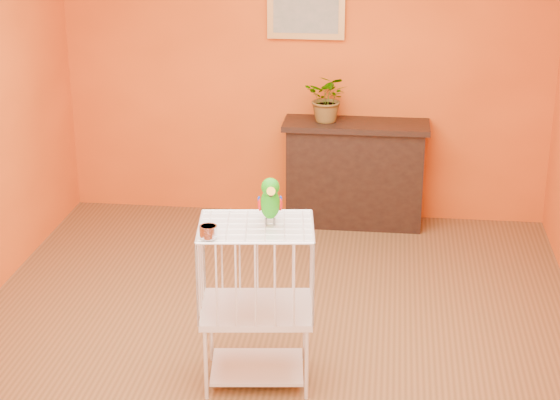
# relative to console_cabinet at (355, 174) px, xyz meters

# --- Properties ---
(ground) EXTENTS (4.50, 4.50, 0.00)m
(ground) POSITION_rel_console_cabinet_xyz_m (-0.43, -2.04, -0.44)
(ground) COLOR brown
(ground) RESTS_ON ground
(room_shell) EXTENTS (4.50, 4.50, 4.50)m
(room_shell) POSITION_rel_console_cabinet_xyz_m (-0.43, -2.04, 1.15)
(room_shell) COLOR orange
(room_shell) RESTS_ON ground
(console_cabinet) EXTENTS (1.17, 0.42, 0.87)m
(console_cabinet) POSITION_rel_console_cabinet_xyz_m (0.00, 0.00, 0.00)
(console_cabinet) COLOR black
(console_cabinet) RESTS_ON ground
(potted_plant) EXTENTS (0.43, 0.46, 0.30)m
(potted_plant) POSITION_rel_console_cabinet_xyz_m (-0.23, 0.03, 0.59)
(potted_plant) COLOR #26722D
(potted_plant) RESTS_ON console_cabinet
(framed_picture) EXTENTS (0.62, 0.04, 0.50)m
(framed_picture) POSITION_rel_console_cabinet_xyz_m (-0.43, 0.17, 1.31)
(framed_picture) COLOR #B98742
(framed_picture) RESTS_ON room_shell
(birdcage) EXTENTS (0.68, 0.55, 0.97)m
(birdcage) POSITION_rel_console_cabinet_xyz_m (-0.44, -2.54, 0.07)
(birdcage) COLOR beige
(birdcage) RESTS_ON ground
(feed_cup) EXTENTS (0.10, 0.10, 0.07)m
(feed_cup) POSITION_rel_console_cabinet_xyz_m (-0.66, -2.75, 0.57)
(feed_cup) COLOR silver
(feed_cup) RESTS_ON birdcage
(parrot) EXTENTS (0.15, 0.26, 0.28)m
(parrot) POSITION_rel_console_cabinet_xyz_m (-0.36, -2.52, 0.68)
(parrot) COLOR #59544C
(parrot) RESTS_ON birdcage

